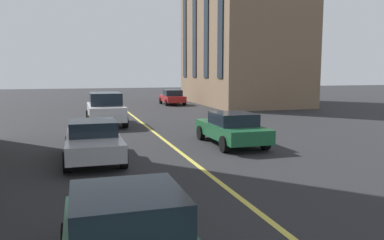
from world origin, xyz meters
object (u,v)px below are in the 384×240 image
car_silver_trailing (93,140)px  car_white_far (105,108)px  car_red_parked_b (172,97)px  car_green_mid (231,128)px

car_silver_trailing → car_white_far: bearing=-6.7°
car_silver_trailing → car_red_parked_b: car_red_parked_b is taller
car_silver_trailing → car_green_mid: size_ratio=1.00×
car_silver_trailing → car_green_mid: bearing=-77.6°
car_silver_trailing → car_red_parked_b: size_ratio=1.13×
car_green_mid → car_red_parked_b: bearing=-6.8°
car_silver_trailing → car_red_parked_b: (21.60, -8.12, -0.00)m
car_silver_trailing → car_white_far: size_ratio=0.94×
car_white_far → car_red_parked_b: bearing=-29.3°
car_silver_trailing → car_white_far: (9.05, -1.06, 0.27)m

